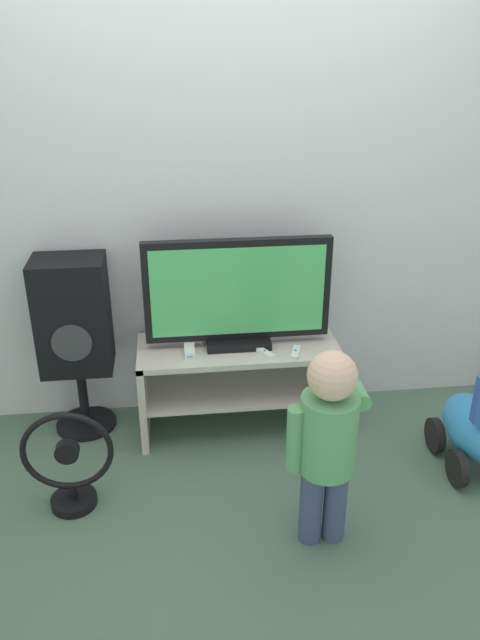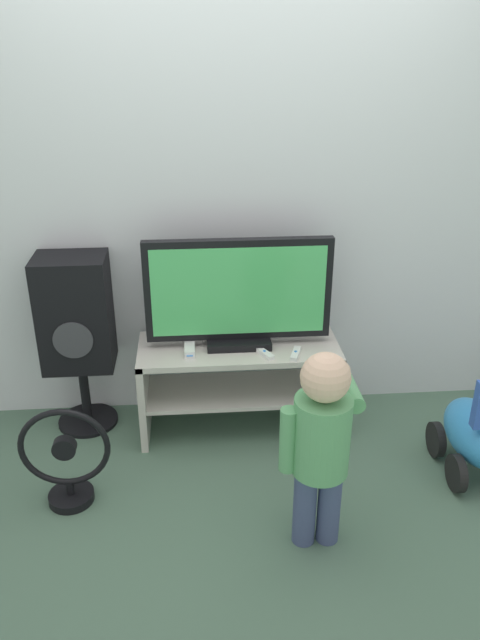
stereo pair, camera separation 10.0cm
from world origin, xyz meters
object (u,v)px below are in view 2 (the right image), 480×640
at_px(game_console, 190,347).
at_px(television, 238,295).
at_px(speaker_tower, 76,318).
at_px(floor_fan, 66,461).
at_px(child, 322,435).
at_px(ride_on_toy, 477,434).
at_px(remote_secondary, 264,353).
at_px(remote_primary, 296,354).

bearing_deg(game_console, television, 11.79).
relative_size(speaker_tower, floor_fan, 1.94).
bearing_deg(child, speaker_tower, 138.79).
height_order(floor_fan, ride_on_toy, ride_on_toy).
relative_size(remote_secondary, ride_on_toy, 0.22).
height_order(speaker_tower, floor_fan, speaker_tower).
xyz_separation_m(child, floor_fan, (-1.08, 0.32, -0.30)).
height_order(remote_primary, ride_on_toy, ride_on_toy).
relative_size(television, floor_fan, 1.88).
xyz_separation_m(speaker_tower, floor_fan, (0.01, -0.63, -0.41)).
bearing_deg(remote_primary, ride_on_toy, -22.28).
relative_size(game_console, child, 0.21).
relative_size(television, remote_primary, 6.98).
distance_m(television, ride_on_toy, 1.34).
bearing_deg(remote_primary, speaker_tower, 168.04).
relative_size(remote_primary, child, 0.15).
bearing_deg(child, remote_primary, 88.83).
height_order(remote_secondary, speaker_tower, speaker_tower).
bearing_deg(floor_fan, remote_primary, 20.10).
bearing_deg(remote_primary, game_console, 169.54).
relative_size(game_console, ride_on_toy, 0.32).
bearing_deg(television, remote_secondary, -47.62).
relative_size(television, game_console, 5.09).
bearing_deg(speaker_tower, television, -5.76).
bearing_deg(speaker_tower, ride_on_toy, -16.55).
height_order(child, speaker_tower, speaker_tower).
height_order(remote_primary, floor_fan, remote_primary).
relative_size(game_console, remote_primary, 1.37).
bearing_deg(ride_on_toy, floor_fan, -178.29).
relative_size(remote_primary, floor_fan, 0.27).
relative_size(remote_secondary, child, 0.15).
bearing_deg(game_console, child, -57.89).
bearing_deg(game_console, remote_secondary, -11.96).
relative_size(game_console, speaker_tower, 0.19).
height_order(remote_primary, speaker_tower, speaker_tower).
bearing_deg(child, floor_fan, 163.50).
bearing_deg(remote_primary, floor_fan, -159.90).
xyz_separation_m(remote_primary, floor_fan, (-1.09, -0.40, -0.28)).
relative_size(child, ride_on_toy, 1.54).
xyz_separation_m(game_console, remote_secondary, (0.37, -0.08, -0.01)).
relative_size(speaker_tower, ride_on_toy, 1.66).
bearing_deg(child, remote_secondary, 100.74).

